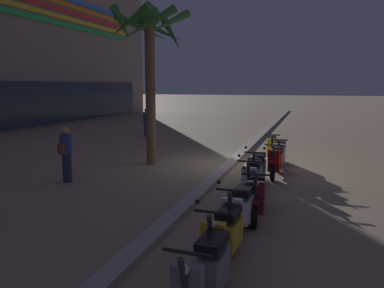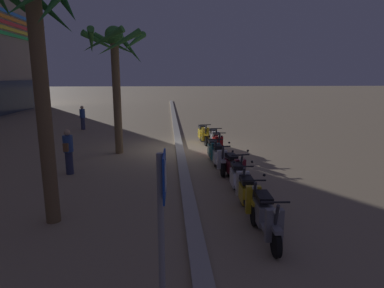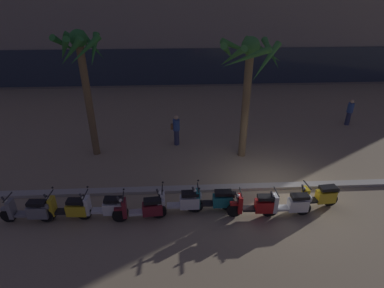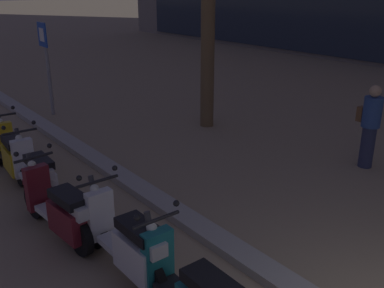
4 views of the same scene
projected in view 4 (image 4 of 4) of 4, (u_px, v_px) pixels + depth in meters
name	position (u px, v px, depth m)	size (l,w,h in m)	color
scooter_yellow_mid_front	(12.00, 153.00, 7.85)	(1.73, 0.56, 1.17)	black
scooter_white_gap_after_mid	(35.00, 175.00, 6.93)	(1.79, 0.56, 1.17)	black
scooter_maroon_second_in_line	(59.00, 210.00, 5.89)	(1.85, 0.56, 1.17)	black
scooter_white_last_in_row	(126.00, 243.00, 5.11)	(1.85, 0.56, 1.17)	black
crossing_sign	(46.00, 58.00, 11.26)	(0.60, 0.13, 2.40)	#939399
pedestrian_by_palm_tree	(370.00, 125.00, 8.14)	(0.45, 0.34, 1.59)	#2D3351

